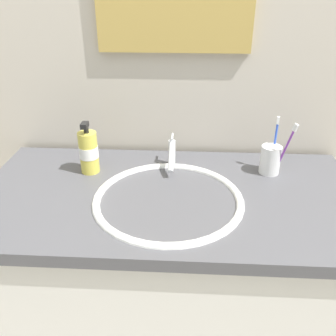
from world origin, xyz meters
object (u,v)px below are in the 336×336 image
Objects in this scene: toothbrush_purple at (287,146)px; soap_dispenser at (89,152)px; toothbrush_cup at (270,160)px; faucet at (171,154)px; toothbrush_blue at (275,140)px.

soap_dispenser is (-0.63, 0.00, -0.04)m from toothbrush_purple.
toothbrush_cup is 0.51× the size of toothbrush_purple.
faucet is at bearing 176.25° from toothbrush_cup.
faucet reaches higher than toothbrush_cup.
toothbrush_purple is at bearing -7.76° from faucet.
toothbrush_cup is 0.08m from toothbrush_purple.
toothbrush_purple is 1.05× the size of soap_dispenser.
toothbrush_cup is at bearing -118.08° from toothbrush_blue.
soap_dispenser is at bearing 179.83° from toothbrush_purple.
toothbrush_purple reaches higher than soap_dispenser.
soap_dispenser is (-0.60, -0.03, 0.03)m from toothbrush_cup.
toothbrush_cup is at bearing 2.54° from soap_dispenser.
faucet is 0.37m from toothbrush_purple.
toothbrush_purple reaches higher than toothbrush_cup.
toothbrush_blue is 1.02× the size of soap_dispenser.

